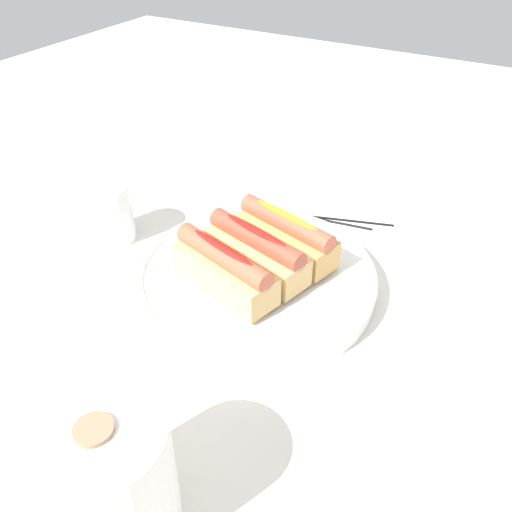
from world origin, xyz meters
name	(u,v)px	position (x,y,z in m)	size (l,w,h in m)	color
ground_plane	(277,288)	(0.00, 0.00, 0.00)	(2.40, 2.40, 0.00)	silver
serving_bowl	(256,277)	(0.03, 0.01, 0.02)	(0.32, 0.32, 0.03)	white
hotdog_front	(286,235)	(0.01, -0.04, 0.06)	(0.16, 0.09, 0.06)	tan
hotdog_back	(256,251)	(0.03, 0.01, 0.06)	(0.16, 0.09, 0.06)	#DBB270
hotdog_side	(224,269)	(0.04, 0.07, 0.06)	(0.16, 0.09, 0.06)	#DBB270
water_glass	(110,215)	(0.28, 0.02, 0.04)	(0.07, 0.07, 0.09)	white
paper_towel_roll	(108,480)	(-0.03, 0.35, 0.07)	(0.11, 0.11, 0.13)	white
chopstick_near	(305,216)	(0.05, -0.19, 0.00)	(0.01, 0.01, 0.22)	black
chopstick_far	(325,217)	(0.02, -0.20, 0.00)	(0.01, 0.01, 0.22)	black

